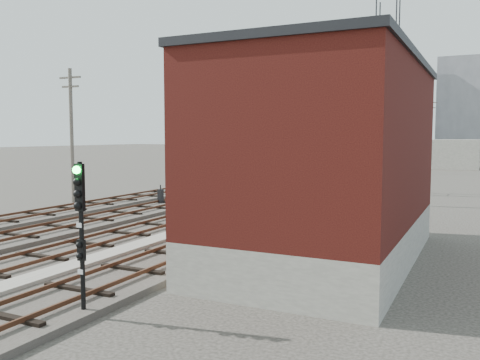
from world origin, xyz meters
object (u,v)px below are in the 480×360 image
Objects in this scene: car_silver at (217,170)px; site_trailer at (272,167)px; car_red at (213,172)px; switch_stand at (161,197)px; signal_mast at (81,228)px; car_grey at (228,169)px.

site_trailer is at bearing -140.78° from car_silver.
car_red is (-6.72, 0.33, -0.71)m from site_trailer.
car_red is at bearing 105.50° from switch_stand.
site_trailer is 9.26m from car_silver.
car_grey is at bearing 112.77° from signal_mast.
signal_mast reaches higher than switch_stand.
signal_mast is 0.92× the size of car_grey.
car_red is 0.99× the size of car_grey.
car_red is at bearing 177.79° from site_trailer.
site_trailer is 1.61× the size of car_red.
switch_stand is 0.19× the size of site_trailer.
site_trailer is 1.59× the size of car_grey.
switch_stand is at bearing -155.40° from car_red.
site_trailer is at bearing -87.60° from car_red.
switch_stand is at bearing 175.07° from car_silver.
car_silver reaches higher than car_grey.
car_red reaches higher than car_silver.
site_trailer reaches higher than car_silver.
site_trailer is 1.57× the size of car_silver.
car_grey is (-8.65, 26.41, 0.01)m from switch_stand.
signal_mast reaches higher than car_silver.
switch_stand is 0.30× the size of car_silver.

